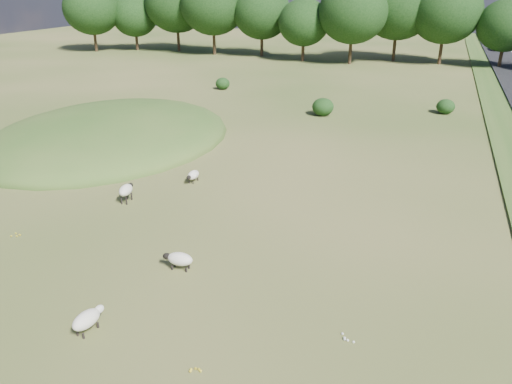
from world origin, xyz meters
TOP-DOWN VIEW (x-y plane):
  - ground at (0.00, 20.00)m, footprint 160.00×160.00m
  - mound at (-12.00, 12.00)m, footprint 16.00×20.00m
  - treeline at (-1.06, 55.44)m, footprint 96.28×14.66m
  - shrubs at (0.41, 26.77)m, footprint 23.47×8.96m
  - sheep_0 at (1.02, -2.09)m, footprint 1.26×0.60m
  - sheep_1 at (0.04, -6.43)m, footprint 0.72×1.31m
  - sheep_3 at (-4.57, 2.79)m, footprint 0.72×1.32m
  - sheep_4 at (-2.60, 6.37)m, footprint 0.53×1.15m
  - car_1 at (18.10, 74.07)m, footprint 2.02×4.39m

SIDE VIEW (x-z plane):
  - ground at x=0.00m, z-range 0.00..0.00m
  - mound at x=-12.00m, z-range -2.00..2.00m
  - sheep_4 at x=-2.60m, z-range 0.09..0.75m
  - sheep_0 at x=1.02m, z-range 0.09..0.81m
  - sheep_1 at x=0.04m, z-range 0.10..0.83m
  - sheep_3 at x=-4.57m, z-range 0.18..1.11m
  - shrubs at x=0.41m, z-range -0.06..1.40m
  - car_1 at x=18.10m, z-range 0.25..1.47m
  - treeline at x=-1.06m, z-range 0.72..12.41m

